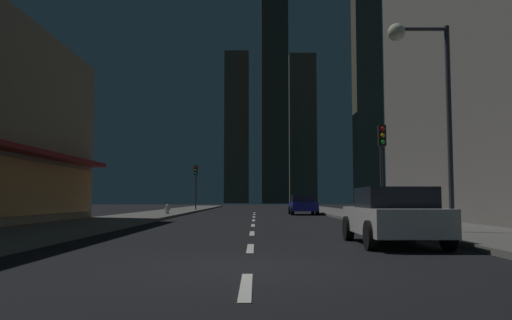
# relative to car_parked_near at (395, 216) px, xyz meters

# --- Properties ---
(ground_plane) EXTENTS (78.00, 136.00, 0.10)m
(ground_plane) POSITION_rel_car_parked_near_xyz_m (-3.60, 27.89, -0.79)
(ground_plane) COLOR black
(sidewalk_right) EXTENTS (4.00, 76.00, 0.15)m
(sidewalk_right) POSITION_rel_car_parked_near_xyz_m (3.40, 27.89, -0.67)
(sidewalk_right) COLOR #605E59
(sidewalk_right) RESTS_ON ground
(sidewalk_left) EXTENTS (4.00, 76.00, 0.15)m
(sidewalk_left) POSITION_rel_car_parked_near_xyz_m (-10.60, 27.89, -0.67)
(sidewalk_left) COLOR #605E59
(sidewalk_left) RESTS_ON ground
(lane_marking_center) EXTENTS (0.16, 38.60, 0.01)m
(lane_marking_center) POSITION_rel_car_parked_near_xyz_m (-3.60, 12.09, -0.73)
(lane_marking_center) COLOR silver
(lane_marking_center) RESTS_ON ground
(skyscraper_distant_tall) EXTENTS (6.82, 8.99, 42.96)m
(skyscraper_distant_tall) POSITION_rel_car_parked_near_xyz_m (-8.96, 132.62, 20.74)
(skyscraper_distant_tall) COLOR #4A4637
(skyscraper_distant_tall) RESTS_ON ground
(skyscraper_distant_mid) EXTENTS (7.00, 7.00, 74.08)m
(skyscraper_distant_mid) POSITION_rel_car_parked_near_xyz_m (1.47, 120.81, 36.30)
(skyscraper_distant_mid) COLOR #3C392D
(skyscraper_distant_mid) RESTS_ON ground
(skyscraper_distant_short) EXTENTS (7.95, 7.87, 44.13)m
(skyscraper_distant_short) POSITION_rel_car_parked_near_xyz_m (10.33, 138.37, 21.32)
(skyscraper_distant_short) COLOR #54503F
(skyscraper_distant_short) RESTS_ON ground
(skyscraper_distant_slender) EXTENTS (7.49, 7.44, 78.49)m
(skyscraper_distant_slender) POSITION_rel_car_parked_near_xyz_m (28.89, 133.62, 38.51)
(skyscraper_distant_slender) COLOR brown
(skyscraper_distant_slender) RESTS_ON ground
(car_parked_near) EXTENTS (1.98, 4.24, 1.45)m
(car_parked_near) POSITION_rel_car_parked_near_xyz_m (0.00, 0.00, 0.00)
(car_parked_near) COLOR silver
(car_parked_near) RESTS_ON ground
(car_parked_far) EXTENTS (1.98, 4.24, 1.45)m
(car_parked_far) POSITION_rel_car_parked_near_xyz_m (0.00, 24.86, 0.00)
(car_parked_far) COLOR navy
(car_parked_far) RESTS_ON ground
(fire_hydrant_far_left) EXTENTS (0.42, 0.30, 0.65)m
(fire_hydrant_far_left) POSITION_rel_car_parked_near_xyz_m (-9.50, 21.88, -0.29)
(fire_hydrant_far_left) COLOR #B2B2B2
(fire_hydrant_far_left) RESTS_ON sidewalk_left
(traffic_light_near_right) EXTENTS (0.32, 0.48, 4.20)m
(traffic_light_near_right) POSITION_rel_car_parked_near_xyz_m (1.90, 8.71, 2.45)
(traffic_light_near_right) COLOR #2D2D2D
(traffic_light_near_right) RESTS_ON sidewalk_right
(traffic_light_far_left) EXTENTS (0.32, 0.48, 4.20)m
(traffic_light_far_left) POSITION_rel_car_parked_near_xyz_m (-9.10, 34.73, 2.45)
(traffic_light_far_left) COLOR #2D2D2D
(traffic_light_far_left) RESTS_ON sidewalk_left
(street_lamp_right) EXTENTS (1.96, 0.56, 6.58)m
(street_lamp_right) POSITION_rel_car_parked_near_xyz_m (1.78, 2.90, 4.33)
(street_lamp_right) COLOR #38383D
(street_lamp_right) RESTS_ON sidewalk_right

